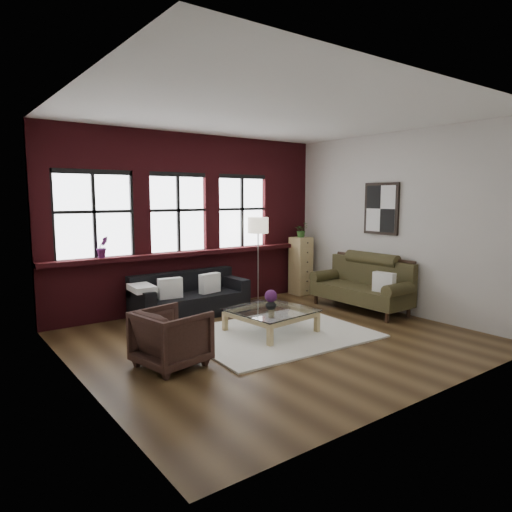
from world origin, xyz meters
TOP-DOWN VIEW (x-y plane):
  - floor at (0.00, 0.00)m, footprint 5.50×5.50m
  - ceiling at (0.00, 0.00)m, footprint 5.50×5.50m
  - wall_back at (0.00, 2.50)m, footprint 5.50×0.00m
  - wall_front at (0.00, -2.50)m, footprint 5.50×0.00m
  - wall_left at (-2.75, 0.00)m, footprint 0.00×5.00m
  - wall_right at (2.75, 0.00)m, footprint 0.00×5.00m
  - brick_backwall at (0.00, 2.44)m, footprint 5.50×0.12m
  - sill_ledge at (0.00, 2.35)m, footprint 5.50×0.30m
  - window_left at (-1.80, 2.45)m, footprint 1.38×0.10m
  - window_mid at (-0.30, 2.45)m, footprint 1.38×0.10m
  - window_right at (1.10, 2.45)m, footprint 1.38×0.10m
  - wall_poster at (2.72, 0.30)m, footprint 0.05×0.74m
  - shag_rug at (0.14, 0.12)m, footprint 2.73×2.19m
  - dark_sofa at (-0.36, 1.90)m, footprint 2.01×0.81m
  - pillow_a at (-0.79, 1.80)m, footprint 0.41×0.18m
  - pillow_b at (-0.03, 1.80)m, footprint 0.42×0.22m
  - vintage_settee at (2.30, 0.38)m, footprint 0.85×1.92m
  - pillow_settee at (2.22, -0.20)m, footprint 0.19×0.39m
  - armchair at (-1.71, -0.11)m, footprint 0.91×0.89m
  - coffee_table at (0.13, 0.26)m, footprint 1.22×1.22m
  - vase at (0.13, 0.26)m, footprint 0.21×0.21m
  - flowers at (0.13, 0.26)m, footprint 0.19×0.19m
  - drawer_chest at (2.39, 2.10)m, footprint 0.37×0.37m
  - potted_plant_top at (2.39, 2.10)m, footprint 0.29×0.25m
  - floor_lamp at (1.19, 2.00)m, footprint 0.40×0.40m
  - sill_plant at (-1.72, 2.32)m, footprint 0.21×0.18m

SIDE VIEW (x-z plane):
  - floor at x=0.00m, z-range 0.00..0.00m
  - shag_rug at x=0.14m, z-range 0.00..0.03m
  - coffee_table at x=0.13m, z-range -0.01..0.36m
  - armchair at x=-1.71m, z-range 0.00..0.71m
  - dark_sofa at x=-0.36m, z-range 0.00..0.73m
  - vase at x=0.13m, z-range 0.36..0.53m
  - vintage_settee at x=2.30m, z-range 0.00..1.02m
  - pillow_a at x=-0.79m, z-range 0.38..0.72m
  - pillow_b at x=-0.03m, z-range 0.38..0.72m
  - flowers at x=0.13m, z-range 0.48..0.67m
  - drawer_chest at x=2.39m, z-range 0.00..1.22m
  - pillow_settee at x=2.22m, z-range 0.45..0.79m
  - floor_lamp at x=1.19m, z-range 0.00..1.82m
  - sill_ledge at x=0.00m, z-range 1.00..1.08m
  - sill_plant at x=-1.72m, z-range 1.08..1.43m
  - potted_plant_top at x=2.39m, z-range 1.22..1.53m
  - wall_back at x=0.00m, z-range -1.15..4.35m
  - wall_front at x=0.00m, z-range -1.15..4.35m
  - wall_left at x=-2.75m, z-range -0.90..4.10m
  - wall_right at x=2.75m, z-range -0.90..4.10m
  - brick_backwall at x=0.00m, z-range 0.00..3.20m
  - window_left at x=-1.80m, z-range 1.00..2.50m
  - window_mid at x=-0.30m, z-range 1.00..2.50m
  - window_right at x=1.10m, z-range 1.00..2.50m
  - wall_poster at x=2.72m, z-range 1.38..2.32m
  - ceiling at x=0.00m, z-range 3.20..3.20m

